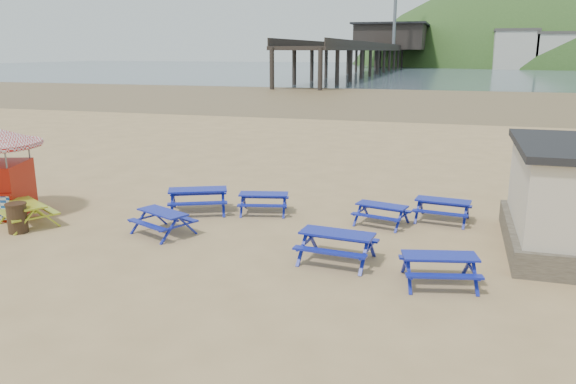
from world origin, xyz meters
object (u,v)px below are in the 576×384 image
(picnic_table_blue_b, at_px, (381,215))
(litter_bin, at_px, (17,218))
(picnic_table_blue_a, at_px, (198,201))
(picnic_table_yellow, at_px, (28,214))

(picnic_table_blue_b, bearing_deg, litter_bin, -145.73)
(picnic_table_blue_b, height_order, litter_bin, litter_bin)
(picnic_table_blue_a, xyz_separation_m, picnic_table_yellow, (-4.73, -3.04, -0.04))
(picnic_table_blue_a, distance_m, picnic_table_yellow, 5.62)
(picnic_table_blue_a, relative_size, litter_bin, 2.65)
(picnic_table_blue_b, bearing_deg, picnic_table_blue_a, -162.93)
(picnic_table_yellow, relative_size, litter_bin, 2.44)
(picnic_table_blue_b, relative_size, picnic_table_yellow, 0.82)
(picnic_table_blue_a, height_order, picnic_table_blue_b, picnic_table_blue_a)
(picnic_table_yellow, bearing_deg, litter_bin, -41.76)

